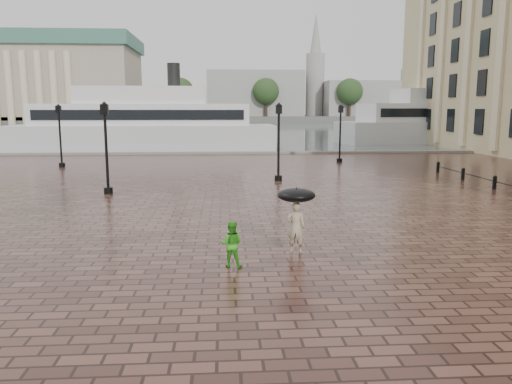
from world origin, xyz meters
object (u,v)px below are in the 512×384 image
child_pedestrian (231,244)px  ferry_far (446,121)px  adult_pedestrian (296,227)px  ferry_near (144,124)px  street_lamps (204,138)px

child_pedestrian → ferry_far: ferry_far is taller
adult_pedestrian → ferry_far: ferry_far is taller
ferry_near → child_pedestrian: bearing=-78.9°
ferry_near → street_lamps: bearing=-71.5°
ferry_near → adult_pedestrian: bearing=-75.8°
street_lamps → ferry_far: size_ratio=0.76×
adult_pedestrian → ferry_near: (-10.20, 37.99, 1.87)m
adult_pedestrian → ferry_far: size_ratio=0.05×
street_lamps → ferry_far: ferry_far is taller
child_pedestrian → ferry_near: ferry_near is taller
child_pedestrian → ferry_far: 56.50m
ferry_near → ferry_far: 37.62m
ferry_far → child_pedestrian: bearing=-128.8°
child_pedestrian → street_lamps: bearing=-74.0°
ferry_far → adult_pedestrian: bearing=-127.7°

